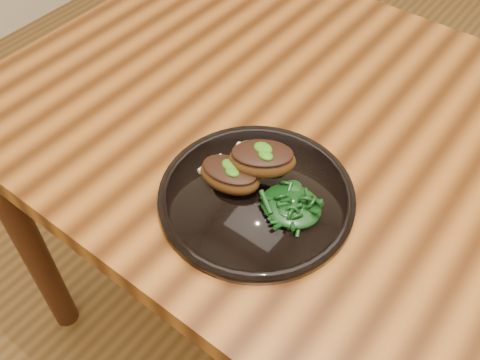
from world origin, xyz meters
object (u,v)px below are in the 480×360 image
object	(u,v)px
lamb_chop_front	(230,175)
greens_heap	(292,203)
plate	(256,196)
desk	(442,226)

from	to	relation	value
lamb_chop_front	greens_heap	distance (m)	0.10
plate	desk	bearing A→B (deg)	40.50
desk	greens_heap	distance (m)	0.28
greens_heap	desk	bearing A→B (deg)	47.78
greens_heap	plate	bearing A→B (deg)	-174.81
desk	plate	bearing A→B (deg)	-139.50
lamb_chop_front	plate	bearing A→B (deg)	13.72
desk	greens_heap	size ratio (longest dim) A/B	18.48
plate	lamb_chop_front	world-z (taller)	lamb_chop_front
lamb_chop_front	desk	bearing A→B (deg)	37.26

